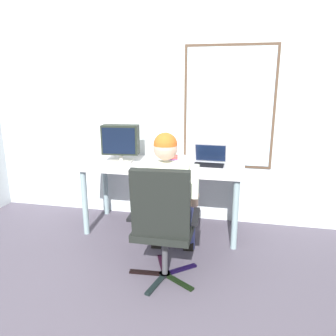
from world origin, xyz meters
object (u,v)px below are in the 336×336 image
(person_seated, at_px, (168,199))
(book_stack, at_px, (173,160))
(desk, at_px, (162,172))
(wine_glass, at_px, (182,160))
(office_chair, at_px, (163,220))
(crt_monitor, at_px, (120,141))
(laptop, at_px, (209,160))

(person_seated, xyz_separation_m, book_stack, (-0.10, 0.76, 0.16))
(desk, xyz_separation_m, wine_glass, (0.24, -0.18, 0.18))
(office_chair, distance_m, crt_monitor, 1.28)
(crt_monitor, bearing_deg, desk, -0.66)
(office_chair, relative_size, person_seated, 0.81)
(person_seated, distance_m, wine_glass, 0.57)
(office_chair, xyz_separation_m, wine_glass, (0.01, 0.80, 0.29))
(crt_monitor, xyz_separation_m, laptop, (0.96, 0.04, -0.17))
(desk, distance_m, person_seated, 0.74)
(crt_monitor, distance_m, book_stack, 0.60)
(office_chair, distance_m, book_stack, 1.06)
(desk, xyz_separation_m, person_seated, (0.21, -0.71, -0.03))
(office_chair, relative_size, laptop, 2.87)
(person_seated, xyz_separation_m, crt_monitor, (-0.68, 0.72, 0.35))
(person_seated, distance_m, laptop, 0.83)
(laptop, height_order, wine_glass, laptop)
(person_seated, relative_size, wine_glass, 8.58)
(office_chair, height_order, laptop, office_chair)
(crt_monitor, bearing_deg, laptop, 2.62)
(laptop, bearing_deg, book_stack, -179.42)
(office_chair, xyz_separation_m, book_stack, (-0.12, 1.02, 0.24))
(crt_monitor, bearing_deg, office_chair, -54.96)
(crt_monitor, xyz_separation_m, wine_glass, (0.70, -0.19, -0.13))
(desk, xyz_separation_m, crt_monitor, (-0.46, 0.01, 0.32))
(wine_glass, bearing_deg, office_chair, -90.75)
(wine_glass, xyz_separation_m, book_stack, (-0.13, 0.23, -0.06))
(person_seated, relative_size, laptop, 3.52)
(office_chair, bearing_deg, desk, 103.01)
(person_seated, height_order, wine_glass, person_seated)
(wine_glass, distance_m, book_stack, 0.27)
(desk, distance_m, laptop, 0.52)
(office_chair, bearing_deg, laptop, 75.43)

